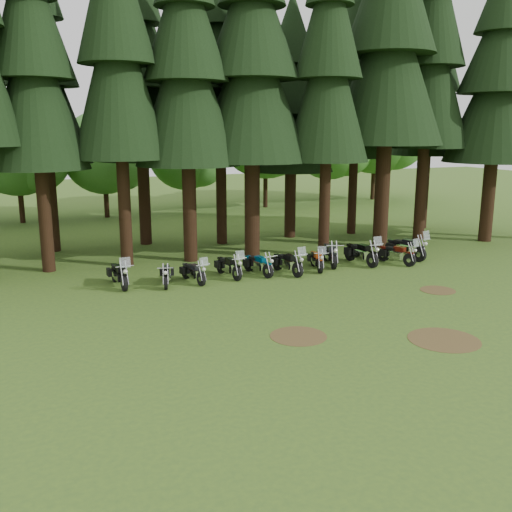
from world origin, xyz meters
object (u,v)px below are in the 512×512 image
object	(u,v)px
motorcycle_4	(258,265)
motorcycle_9	(397,254)
motorcycle_8	(361,254)
motorcycle_7	(330,254)
motorcycle_0	(119,275)
motorcycle_10	(405,248)
motorcycle_3	(229,267)
motorcycle_2	(193,273)
motorcycle_1	(166,275)
motorcycle_5	(287,263)
motorcycle_6	(317,260)

from	to	relation	value
motorcycle_4	motorcycle_9	size ratio (longest dim) A/B	0.97
motorcycle_8	motorcycle_7	bearing A→B (deg)	155.96
motorcycle_0	motorcycle_9	size ratio (longest dim) A/B	1.08
motorcycle_10	motorcycle_3	bearing A→B (deg)	164.01
motorcycle_9	motorcycle_0	bearing A→B (deg)	156.94
motorcycle_2	motorcycle_8	bearing A→B (deg)	-10.90
motorcycle_1	motorcycle_5	size ratio (longest dim) A/B	0.86
motorcycle_8	motorcycle_10	size ratio (longest dim) A/B	0.99
motorcycle_0	motorcycle_7	world-z (taller)	motorcycle_0
motorcycle_3	motorcycle_2	bearing A→B (deg)	-179.77
motorcycle_2	motorcycle_6	size ratio (longest dim) A/B	0.97
motorcycle_1	motorcycle_5	distance (m)	5.45
motorcycle_0	motorcycle_9	distance (m)	13.00
motorcycle_5	motorcycle_6	size ratio (longest dim) A/B	1.10
motorcycle_0	motorcycle_10	xyz separation A→B (m)	(14.02, -0.23, 0.04)
motorcycle_0	motorcycle_2	world-z (taller)	motorcycle_0
motorcycle_0	motorcycle_4	xyz separation A→B (m)	(6.02, -0.37, -0.05)
motorcycle_3	motorcycle_5	bearing A→B (deg)	-18.51
motorcycle_1	motorcycle_10	size ratio (longest dim) A/B	0.79
motorcycle_1	motorcycle_6	size ratio (longest dim) A/B	0.95
motorcycle_1	motorcycle_8	distance (m)	9.51
motorcycle_4	motorcycle_10	distance (m)	8.01
motorcycle_3	motorcycle_8	size ratio (longest dim) A/B	0.89
motorcycle_10	motorcycle_0	bearing A→B (deg)	162.83
motorcycle_2	motorcycle_10	world-z (taller)	motorcycle_10
motorcycle_0	motorcycle_1	world-z (taller)	motorcycle_0
motorcycle_0	motorcycle_6	world-z (taller)	motorcycle_0
motorcycle_0	motorcycle_5	size ratio (longest dim) A/B	1.02
motorcycle_2	motorcycle_7	size ratio (longest dim) A/B	0.85
motorcycle_3	motorcycle_10	world-z (taller)	motorcycle_10
motorcycle_3	motorcycle_7	distance (m)	5.25
motorcycle_0	motorcycle_5	bearing A→B (deg)	-10.52
motorcycle_2	motorcycle_4	distance (m)	3.03
motorcycle_0	motorcycle_2	xyz separation A→B (m)	(3.00, -0.53, -0.06)
motorcycle_4	motorcycle_9	xyz separation A→B (m)	(6.94, -0.61, 0.02)
motorcycle_7	motorcycle_8	distance (m)	1.51
motorcycle_4	motorcycle_5	bearing A→B (deg)	-28.83
motorcycle_2	motorcycle_3	xyz separation A→B (m)	(1.68, 0.26, 0.04)
motorcycle_2	motorcycle_9	xyz separation A→B (m)	(9.96, -0.45, 0.04)
motorcycle_2	motorcycle_6	world-z (taller)	motorcycle_6
motorcycle_9	motorcycle_7	bearing A→B (deg)	142.19
motorcycle_4	motorcycle_6	bearing A→B (deg)	-16.43
motorcycle_0	motorcycle_3	distance (m)	4.68
motorcycle_4	motorcycle_7	world-z (taller)	motorcycle_7
motorcycle_2	motorcycle_6	bearing A→B (deg)	-11.91
motorcycle_8	motorcycle_10	bearing A→B (deg)	-2.39
motorcycle_8	motorcycle_9	bearing A→B (deg)	-25.96
motorcycle_3	motorcycle_10	bearing A→B (deg)	-8.29
motorcycle_4	motorcycle_6	size ratio (longest dim) A/B	1.01
motorcycle_7	motorcycle_5	bearing A→B (deg)	-145.30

